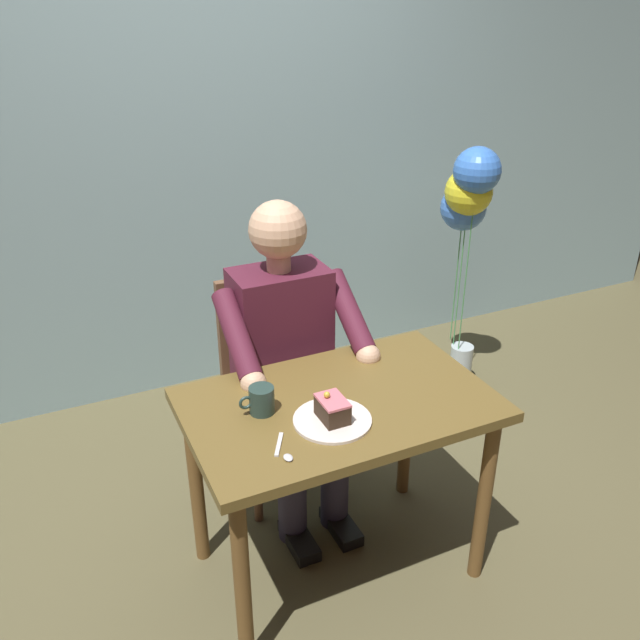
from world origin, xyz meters
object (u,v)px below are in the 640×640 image
Objects in this scene: dining_table at (339,426)px; dessert_spoon at (284,451)px; seated_person at (289,359)px; balloon_display at (469,207)px; cake_slice at (332,409)px; coffee_cup at (261,400)px; chair at (274,375)px.

dessert_spoon reaches higher than dining_table.
seated_person is 1.29m from balloon_display.
coffee_cup is at bearing -38.14° from cake_slice.
dining_table is 0.78× the size of balloon_display.
dessert_spoon is at bearing 86.16° from coffee_cup.
balloon_display is (-1.16, -0.91, 0.36)m from dining_table.
chair is at bearing 15.12° from balloon_display.
coffee_cup is at bearing -9.63° from dining_table.
dessert_spoon is 1.81m from balloon_display.
balloon_display reaches higher than dining_table.
balloon_display reaches higher than cake_slice.
balloon_display is at bearing -164.88° from chair.
balloon_display is at bearing -157.33° from seated_person.
cake_slice reaches higher than coffee_cup.
coffee_cup is (0.25, 0.39, 0.11)m from seated_person.
chair reaches higher than dessert_spoon.
cake_slice reaches higher than dining_table.
dessert_spoon is (0.27, 0.78, 0.23)m from chair.
chair is at bearing -95.94° from cake_slice.
cake_slice is (0.07, 0.53, 0.11)m from seated_person.
seated_person reaches higher than coffee_cup.
balloon_display is (-1.16, -0.31, 0.49)m from chair.
chair is 0.75m from cake_slice.
dining_table is 0.79× the size of seated_person.
dining_table is at bearing 90.00° from chair.
chair is 0.70× the size of balloon_display.
seated_person is (-0.00, 0.17, 0.16)m from chair.
balloon_display is (-1.42, -1.09, 0.25)m from dessert_spoon.
seated_person is 10.90× the size of coffee_cup.
chair is 0.71× the size of seated_person.
dining_table is at bearing 170.37° from coffee_cup.
cake_slice reaches higher than dessert_spoon.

